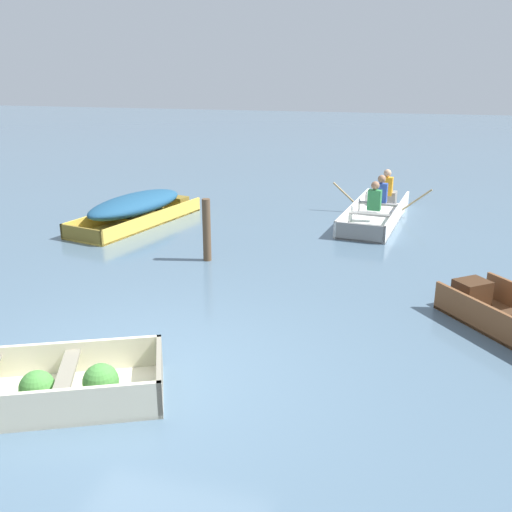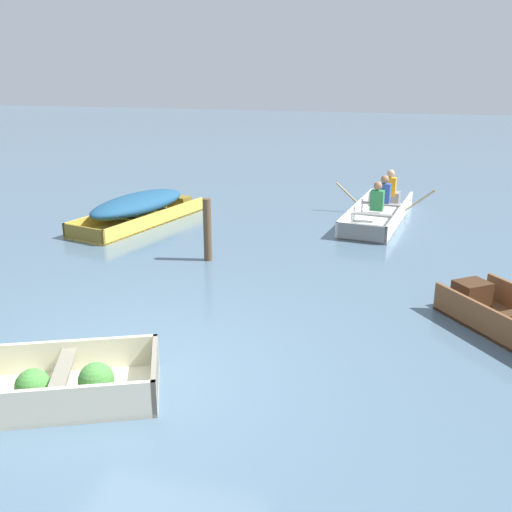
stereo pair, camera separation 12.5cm
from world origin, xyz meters
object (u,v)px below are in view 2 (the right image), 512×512
(skiff_yellow_near_moored, at_px, (139,207))
(dinghy_cream_foreground, at_px, (17,387))
(rowboat_white_with_crew, at_px, (380,209))
(mooring_post, at_px, (207,230))

(skiff_yellow_near_moored, bearing_deg, dinghy_cream_foreground, -72.52)
(dinghy_cream_foreground, distance_m, skiff_yellow_near_moored, 7.01)
(dinghy_cream_foreground, relative_size, rowboat_white_with_crew, 0.81)
(dinghy_cream_foreground, bearing_deg, skiff_yellow_near_moored, 107.48)
(mooring_post, bearing_deg, rowboat_white_with_crew, 55.33)
(skiff_yellow_near_moored, relative_size, rowboat_white_with_crew, 0.97)
(rowboat_white_with_crew, bearing_deg, dinghy_cream_foreground, -108.53)
(dinghy_cream_foreground, xyz_separation_m, mooring_post, (0.23, 4.73, 0.39))
(rowboat_white_with_crew, height_order, mooring_post, mooring_post)
(rowboat_white_with_crew, xyz_separation_m, mooring_post, (-2.64, -3.81, 0.34))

